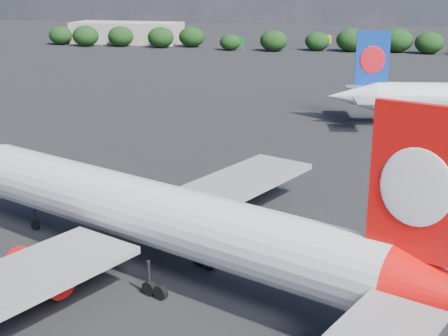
# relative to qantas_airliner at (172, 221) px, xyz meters

# --- Properties ---
(ground) EXTENTS (500.00, 500.00, 0.00)m
(ground) POSITION_rel_qantas_airliner_xyz_m (-13.16, 54.86, -5.30)
(ground) COLOR black
(ground) RESTS_ON ground
(qantas_airliner) EXTENTS (51.00, 49.12, 17.40)m
(qantas_airliner) POSITION_rel_qantas_airliner_xyz_m (0.00, 0.00, 0.00)
(qantas_airliner) COLOR silver
(qantas_airliner) RESTS_ON ground
(terminal_building) EXTENTS (42.00, 16.00, 8.00)m
(terminal_building) POSITION_rel_qantas_airliner_xyz_m (-78.16, 186.86, -1.30)
(terminal_building) COLOR #9C9686
(terminal_building) RESTS_ON ground
(highway_sign) EXTENTS (6.00, 0.30, 4.50)m
(highway_sign) POSITION_rel_qantas_airliner_xyz_m (-31.16, 170.86, -2.17)
(highway_sign) COLOR #136120
(highway_sign) RESTS_ON ground
(billboard_yellow) EXTENTS (5.00, 0.30, 5.50)m
(billboard_yellow) POSITION_rel_qantas_airliner_xyz_m (-1.16, 176.86, -1.43)
(billboard_yellow) COLOR gold
(billboard_yellow) RESTS_ON ground
(horizon_treeline) EXTENTS (202.73, 15.21, 8.36)m
(horizon_treeline) POSITION_rel_qantas_airliner_xyz_m (0.57, 174.87, -1.50)
(horizon_treeline) COLOR black
(horizon_treeline) RESTS_ON ground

